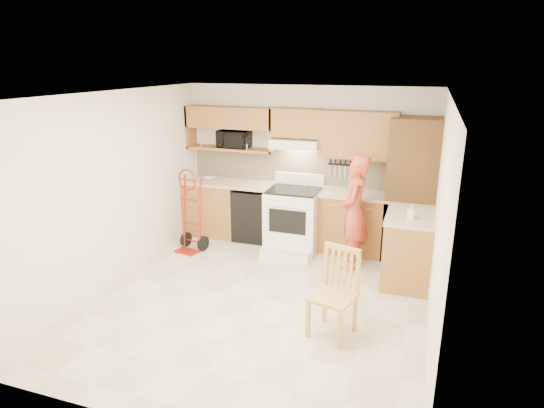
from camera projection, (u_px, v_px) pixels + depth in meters
The scene contains 28 objects.
floor at pixel (259, 300), 5.78m from camera, with size 4.00×4.50×0.02m, color beige.
ceiling at pixel (257, 93), 5.04m from camera, with size 4.00×4.50×0.02m, color white.
wall_back at pixel (307, 165), 7.46m from camera, with size 4.00×0.02×2.50m, color #F2E7CF.
wall_front at pixel (150, 290), 3.37m from camera, with size 4.00×0.02×2.50m, color #F2E7CF.
wall_left at pixel (114, 189), 6.03m from camera, with size 0.02×4.50×2.50m, color #F2E7CF.
wall_right at pixel (440, 222), 4.80m from camera, with size 0.02×4.50×2.50m, color #F2E7CF.
backsplash at pixel (307, 168), 7.45m from camera, with size 3.92×0.03×0.55m, color beige.
lower_cab_left at pixel (213, 208), 7.89m from camera, with size 0.90×0.60×0.90m, color #A66B3E.
dishwasher at pixel (254, 214), 7.67m from camera, with size 0.60×0.60×0.85m, color black.
lower_cab_right at pixel (353, 223), 7.16m from camera, with size 1.14×0.60×0.90m, color #A66B3E.
countertop_left at pixel (229, 183), 7.66m from camera, with size 1.50×0.63×0.04m, color beige.
countertop_right at pixel (354, 194), 7.02m from camera, with size 1.14×0.63×0.04m, color beige.
cab_return_right at pixel (408, 249), 6.17m from camera, with size 0.60×1.00×0.90m, color #A66B3E.
countertop_return at pixel (411, 216), 6.03m from camera, with size 0.63×1.00×0.04m, color beige.
pantry_tall at pixel (411, 190), 6.73m from camera, with size 0.70×0.60×2.10m, color #4F321A.
upper_cab_left at pixel (230, 117), 7.47m from camera, with size 1.50×0.33×0.34m, color #A66B3E.
upper_shelf_mw at pixel (231, 149), 7.62m from camera, with size 1.50×0.33×0.04m, color #A66B3E.
upper_cab_center at pixel (298, 123), 7.13m from camera, with size 0.76×0.33×0.44m, color #A66B3E.
upper_cab_right at pixel (359, 135), 6.88m from camera, with size 1.14×0.33×0.70m, color #A66B3E.
range_hood at pixel (296, 143), 7.17m from camera, with size 0.76×0.46×0.14m, color white.
knife_strip at pixel (340, 168), 7.24m from camera, with size 0.40×0.05×0.29m, color black, non-canonical shape.
microwave at pixel (234, 139), 7.55m from camera, with size 0.51×0.35×0.28m, color black.
range at pixel (292, 215), 7.10m from camera, with size 0.79×1.04×1.16m, color white, non-canonical shape.
person at pixel (354, 212), 6.48m from camera, with size 0.60×0.39×1.64m, color #C34331.
hand_truck at pixel (189, 215), 7.11m from camera, with size 0.46×0.43×1.18m, color maroon, non-canonical shape.
dining_chair at pixel (333, 294), 4.91m from camera, with size 0.43×0.47×0.97m, color tan, non-canonical shape.
soap_bottle at pixel (411, 211), 5.84m from camera, with size 0.08×0.08×0.18m, color white.
bowl at pixel (210, 179), 7.75m from camera, with size 0.19×0.19×0.05m, color white.
Camera 1 is at (1.81, -4.85, 2.84)m, focal length 30.55 mm.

